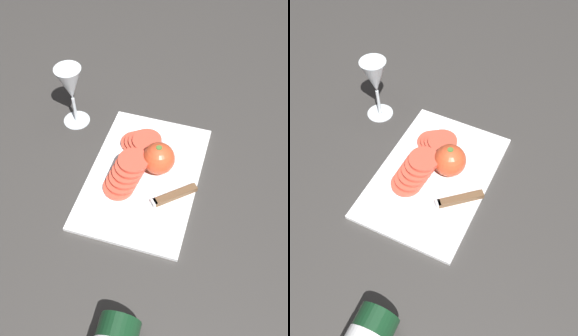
{
  "view_description": "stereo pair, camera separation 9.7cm",
  "coord_description": "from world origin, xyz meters",
  "views": [
    {
      "loc": [
        0.57,
        0.16,
        0.81
      ],
      "look_at": [
        0.01,
        -0.01,
        0.04
      ],
      "focal_mm": 42.0,
      "sensor_mm": 36.0,
      "label": 1
    },
    {
      "loc": [
        0.54,
        0.25,
        0.81
      ],
      "look_at": [
        0.01,
        -0.01,
        0.04
      ],
      "focal_mm": 42.0,
      "sensor_mm": 36.0,
      "label": 2
    }
  ],
  "objects": [
    {
      "name": "tomato_slice_stack_far",
      "position": [
        -0.09,
        -0.04,
        0.03
      ],
      "size": [
        0.08,
        0.11,
        0.04
      ],
      "color": "#DB4C38",
      "rests_on": "cutting_board"
    },
    {
      "name": "cutting_board",
      "position": [
        0.01,
        -0.01,
        0.01
      ],
      "size": [
        0.4,
        0.27,
        0.01
      ],
      "color": "white",
      "rests_on": "ground_plane"
    },
    {
      "name": "whole_tomato",
      "position": [
        -0.03,
        0.02,
        0.05
      ],
      "size": [
        0.08,
        0.08,
        0.08
      ],
      "color": "#DB4C28",
      "rests_on": "cutting_board"
    },
    {
      "name": "ground_plane",
      "position": [
        0.0,
        0.0,
        0.0
      ],
      "size": [
        3.0,
        3.0,
        0.0
      ],
      "primitive_type": "plane",
      "color": "#383533"
    },
    {
      "name": "knife",
      "position": [
        0.06,
        0.06,
        0.02
      ],
      "size": [
        0.2,
        0.22,
        0.01
      ],
      "rotation": [
        0.0,
        0.0,
        5.43
      ],
      "color": "silver",
      "rests_on": "cutting_board"
    },
    {
      "name": "wine_glass",
      "position": [
        -0.13,
        -0.25,
        0.13
      ],
      "size": [
        0.07,
        0.07,
        0.18
      ],
      "color": "silver",
      "rests_on": "ground_plane"
    },
    {
      "name": "tomato_slice_stack_near",
      "position": [
        0.03,
        -0.05,
        0.04
      ],
      "size": [
        0.13,
        0.1,
        0.06
      ],
      "color": "#DB4C38",
      "rests_on": "cutting_board"
    }
  ]
}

